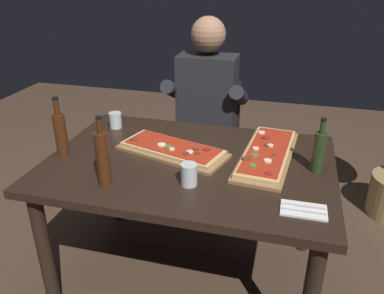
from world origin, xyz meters
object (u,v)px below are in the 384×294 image
vinegar_bottle_green (61,133)px  seated_diner (206,109)px  wine_bottle_dark (103,158)px  tumbler_far_side (115,120)px  dining_table (189,177)px  pizza_rectangular_front (173,149)px  pizza_rectangular_left (267,154)px  tumbler_near_camera (189,176)px  oil_bottle_amber (319,151)px  diner_chair (209,137)px

vinegar_bottle_green → seated_diner: size_ratio=0.23×
wine_bottle_dark → tumbler_far_side: size_ratio=3.49×
wine_bottle_dark → dining_table: bearing=46.4°
pizza_rectangular_front → wine_bottle_dark: wine_bottle_dark is taller
dining_table → pizza_rectangular_left: bearing=20.0°
tumbler_near_camera → seated_diner: size_ratio=0.08×
dining_table → tumbler_near_camera: bearing=-75.2°
wine_bottle_dark → tumbler_far_side: bearing=111.0°
dining_table → pizza_rectangular_front: pizza_rectangular_front is taller
wine_bottle_dark → seated_diner: seated_diner is taller
wine_bottle_dark → tumbler_near_camera: (0.36, 0.09, -0.09)m
seated_diner → tumbler_near_camera: bearing=-81.2°
tumbler_near_camera → wine_bottle_dark: bearing=-165.7°
tumbler_near_camera → tumbler_far_side: 0.79m
pizza_rectangular_front → tumbler_far_side: bearing=150.8°
pizza_rectangular_front → seated_diner: (0.02, 0.68, -0.02)m
vinegar_bottle_green → tumbler_near_camera: vinegar_bottle_green is taller
dining_table → oil_bottle_amber: oil_bottle_amber is taller
pizza_rectangular_front → diner_chair: 0.84m
pizza_rectangular_left → wine_bottle_dark: bearing=-146.1°
tumbler_far_side → oil_bottle_amber: bearing=-12.1°
dining_table → wine_bottle_dark: bearing=-133.6°
dining_table → vinegar_bottle_green: 0.68m
wine_bottle_dark → seated_diner: bearing=78.7°
pizza_rectangular_front → tumbler_near_camera: size_ratio=6.05×
pizza_rectangular_front → tumbler_near_camera: (0.16, -0.28, 0.02)m
oil_bottle_amber → wine_bottle_dark: bearing=-158.0°
diner_chair → seated_diner: size_ratio=0.65×
oil_bottle_amber → tumbler_near_camera: (-0.54, -0.27, -0.06)m
tumbler_near_camera → tumbler_far_side: bearing=138.8°
pizza_rectangular_left → tumbler_far_side: 0.91m
oil_bottle_amber → tumbler_far_side: 1.16m
pizza_rectangular_left → oil_bottle_amber: (0.24, -0.08, 0.08)m
diner_chair → seated_diner: 0.28m
pizza_rectangular_front → diner_chair: (0.02, 0.80, -0.27)m
wine_bottle_dark → oil_bottle_amber: 0.97m
vinegar_bottle_green → wine_bottle_dark: bearing=-32.1°
pizza_rectangular_left → oil_bottle_amber: 0.26m
vinegar_bottle_green → tumbler_near_camera: (0.70, -0.12, -0.08)m
dining_table → oil_bottle_amber: size_ratio=5.30×
dining_table → wine_bottle_dark: (-0.30, -0.31, 0.23)m
wine_bottle_dark → seated_diner: (0.21, 1.05, -0.13)m
oil_bottle_amber → seated_diner: bearing=135.3°
seated_diner → pizza_rectangular_front: bearing=-91.3°
pizza_rectangular_left → diner_chair: 0.90m
oil_bottle_amber → tumbler_far_side: size_ratio=2.87×
wine_bottle_dark → tumbler_near_camera: bearing=14.3°
wine_bottle_dark → seated_diner: 1.08m
tumbler_far_side → seated_diner: seated_diner is taller
dining_table → vinegar_bottle_green: bearing=-170.9°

